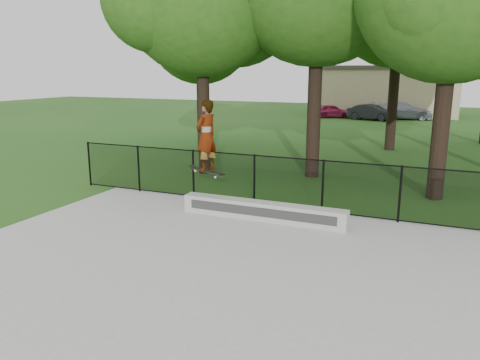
{
  "coord_description": "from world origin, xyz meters",
  "views": [
    {
      "loc": [
        2.82,
        -6.29,
        3.89
      ],
      "look_at": [
        -1.71,
        4.2,
        1.2
      ],
      "focal_mm": 35.0,
      "sensor_mm": 36.0,
      "label": 1
    }
  ],
  "objects_px": {
    "grind_ledge": "(262,211)",
    "car_b": "(372,112)",
    "skater_airborne": "(206,137)",
    "car_a": "(332,111)",
    "car_c": "(402,111)"
  },
  "relations": [
    {
      "from": "grind_ledge",
      "to": "car_b",
      "type": "height_order",
      "value": "car_b"
    },
    {
      "from": "grind_ledge",
      "to": "skater_airborne",
      "type": "distance_m",
      "value": 2.45
    },
    {
      "from": "car_a",
      "to": "car_c",
      "type": "xyz_separation_m",
      "value": [
        5.48,
        0.98,
        0.13
      ]
    },
    {
      "from": "car_b",
      "to": "car_c",
      "type": "relative_size",
      "value": 0.79
    },
    {
      "from": "car_b",
      "to": "skater_airborne",
      "type": "relative_size",
      "value": 1.7
    },
    {
      "from": "car_b",
      "to": "skater_airborne",
      "type": "height_order",
      "value": "skater_airborne"
    },
    {
      "from": "car_a",
      "to": "car_c",
      "type": "relative_size",
      "value": 0.75
    },
    {
      "from": "grind_ledge",
      "to": "skater_airborne",
      "type": "height_order",
      "value": "skater_airborne"
    },
    {
      "from": "car_a",
      "to": "car_c",
      "type": "bearing_deg",
      "value": -102.77
    },
    {
      "from": "grind_ledge",
      "to": "car_a",
      "type": "distance_m",
      "value": 28.68
    },
    {
      "from": "car_b",
      "to": "car_a",
      "type": "bearing_deg",
      "value": 94.12
    },
    {
      "from": "car_c",
      "to": "skater_airborne",
      "type": "xyz_separation_m",
      "value": [
        -2.59,
        -29.4,
        1.5
      ]
    },
    {
      "from": "car_a",
      "to": "skater_airborne",
      "type": "xyz_separation_m",
      "value": [
        2.89,
        -28.42,
        1.62
      ]
    },
    {
      "from": "grind_ledge",
      "to": "skater_airborne",
      "type": "bearing_deg",
      "value": -176.61
    },
    {
      "from": "grind_ledge",
      "to": "skater_airborne",
      "type": "relative_size",
      "value": 2.2
    }
  ]
}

